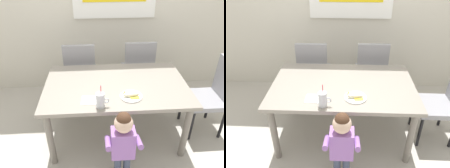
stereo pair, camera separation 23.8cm
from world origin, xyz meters
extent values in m
plane|color=#B7B2A8|center=(0.00, 0.00, 0.00)|extent=(24.00, 24.00, 0.00)
cube|color=gray|center=(0.00, 0.00, 0.71)|extent=(1.59, 1.00, 0.04)
cylinder|color=slate|center=(-0.71, -0.42, 0.34)|extent=(0.07, 0.07, 0.69)
cylinder|color=slate|center=(0.71, -0.42, 0.34)|extent=(0.07, 0.07, 0.69)
cylinder|color=slate|center=(-0.71, 0.42, 0.34)|extent=(0.07, 0.07, 0.69)
cylinder|color=slate|center=(0.71, 0.42, 0.34)|extent=(0.07, 0.07, 0.69)
cube|color=gray|center=(-0.44, 0.80, 0.45)|extent=(0.44, 0.44, 0.06)
cube|color=gray|center=(-0.44, 0.60, 0.72)|extent=(0.42, 0.05, 0.48)
cylinder|color=black|center=(-0.25, 0.99, 0.21)|extent=(0.04, 0.04, 0.42)
cylinder|color=black|center=(-0.63, 0.99, 0.21)|extent=(0.04, 0.04, 0.42)
cylinder|color=black|center=(-0.25, 0.61, 0.21)|extent=(0.04, 0.04, 0.42)
cylinder|color=black|center=(-0.63, 0.61, 0.21)|extent=(0.04, 0.04, 0.42)
cube|color=gray|center=(0.39, 0.83, 0.45)|extent=(0.44, 0.44, 0.06)
cube|color=gray|center=(0.39, 0.63, 0.72)|extent=(0.42, 0.05, 0.48)
cylinder|color=black|center=(0.58, 1.02, 0.21)|extent=(0.04, 0.04, 0.42)
cylinder|color=black|center=(0.20, 1.02, 0.21)|extent=(0.04, 0.04, 0.42)
cylinder|color=black|center=(0.58, 0.64, 0.21)|extent=(0.04, 0.04, 0.42)
cylinder|color=black|center=(0.20, 0.64, 0.21)|extent=(0.04, 0.04, 0.42)
cube|color=gray|center=(1.08, 0.01, 0.45)|extent=(0.44, 0.44, 0.06)
cylinder|color=black|center=(0.89, 0.20, 0.21)|extent=(0.04, 0.04, 0.42)
cylinder|color=black|center=(0.89, -0.18, 0.21)|extent=(0.04, 0.04, 0.42)
cylinder|color=black|center=(1.27, 0.20, 0.21)|extent=(0.04, 0.04, 0.42)
cylinder|color=#3F4760|center=(-0.04, -0.66, 0.17)|extent=(0.07, 0.07, 0.34)
cylinder|color=#3F4760|center=(0.05, -0.66, 0.17)|extent=(0.07, 0.07, 0.34)
cube|color=#9966B7|center=(0.01, -0.66, 0.49)|extent=(0.22, 0.15, 0.30)
sphere|color=beige|center=(0.01, -0.66, 0.72)|extent=(0.17, 0.17, 0.17)
sphere|color=#472D1E|center=(0.01, -0.66, 0.77)|extent=(0.13, 0.13, 0.13)
cylinder|color=#9966B7|center=(-0.13, -0.68, 0.52)|extent=(0.05, 0.24, 0.13)
cylinder|color=#9966B7|center=(0.15, -0.68, 0.52)|extent=(0.05, 0.24, 0.13)
cylinder|color=silver|center=(-0.19, -0.41, 0.80)|extent=(0.08, 0.08, 0.15)
cylinder|color=beige|center=(-0.19, -0.41, 0.77)|extent=(0.07, 0.07, 0.08)
torus|color=silver|center=(-0.13, -0.41, 0.79)|extent=(0.06, 0.01, 0.06)
cylinder|color=#E5333F|center=(-0.18, -0.42, 0.87)|extent=(0.01, 0.04, 0.22)
cylinder|color=white|center=(0.13, -0.27, 0.73)|extent=(0.23, 0.23, 0.01)
ellipsoid|color=#F4EAC6|center=(0.13, -0.28, 0.76)|extent=(0.17, 0.06, 0.04)
cube|color=yellow|center=(0.16, -0.31, 0.74)|extent=(0.09, 0.04, 0.01)
cube|color=yellow|center=(0.15, -0.24, 0.74)|extent=(0.09, 0.04, 0.01)
cylinder|color=yellow|center=(0.06, -0.28, 0.79)|extent=(0.02, 0.01, 0.03)
cube|color=white|center=(-0.30, -0.30, 0.73)|extent=(0.16, 0.16, 0.00)
camera|label=1|loc=(-0.20, -2.13, 2.03)|focal=35.91mm
camera|label=2|loc=(0.04, -2.14, 2.03)|focal=35.91mm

